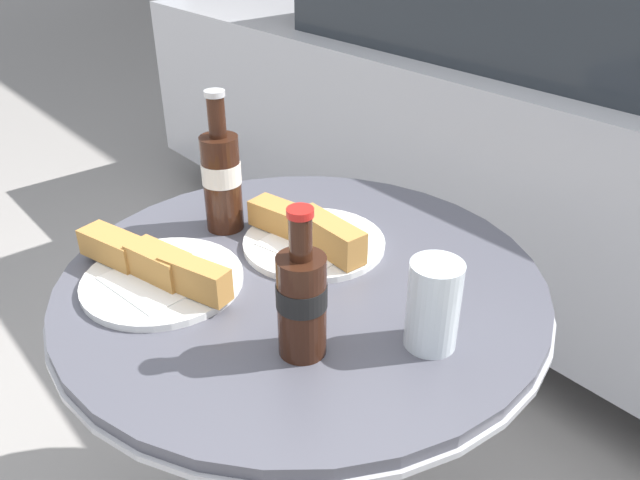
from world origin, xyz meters
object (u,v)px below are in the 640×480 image
bistro_table (303,340)px  cola_bottle_right (222,177)px  drinking_glass (433,309)px  lunch_plate_far (158,271)px  cola_bottle_left (302,299)px  lunch_plate_near (311,236)px

bistro_table → cola_bottle_right: (-0.22, -0.01, 0.24)m
cola_bottle_right → drinking_glass: cola_bottle_right is taller
bistro_table → lunch_plate_far: lunch_plate_far is taller
bistro_table → drinking_glass: size_ratio=6.17×
cola_bottle_left → lunch_plate_far: (-0.28, -0.07, -0.06)m
cola_bottle_right → lunch_plate_far: size_ratio=0.86×
bistro_table → cola_bottle_right: size_ratio=3.11×
bistro_table → drinking_glass: 0.32m
cola_bottle_left → lunch_plate_near: bearing=137.9°
bistro_table → lunch_plate_far: size_ratio=2.66×
bistro_table → cola_bottle_left: size_ratio=3.68×
lunch_plate_far → cola_bottle_left: bearing=14.1°
cola_bottle_right → bistro_table: bearing=1.7°
bistro_table → lunch_plate_near: (-0.06, 0.07, 0.16)m
cola_bottle_right → drinking_glass: 0.48m
cola_bottle_right → lunch_plate_far: cola_bottle_right is taller
cola_bottle_left → cola_bottle_right: cola_bottle_right is taller
cola_bottle_left → cola_bottle_right: 0.39m
drinking_glass → lunch_plate_far: drinking_glass is taller
lunch_plate_far → drinking_glass: bearing=29.3°
lunch_plate_near → lunch_plate_far: 0.27m
bistro_table → drinking_glass: drinking_glass is taller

